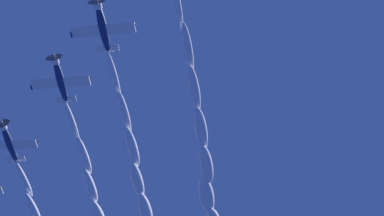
{
  "coord_description": "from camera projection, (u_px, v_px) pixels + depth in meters",
  "views": [
    {
      "loc": [
        16.39,
        -18.8,
        1.87
      ],
      "look_at": [
        -4.78,
        20.6,
        68.52
      ],
      "focal_mm": 49.69,
      "sensor_mm": 36.0,
      "label": 1
    }
  ],
  "objects": [
    {
      "name": "airplane_left_wingman",
      "position": [
        102.0,
        26.0,
        75.04
      ],
      "size": [
        9.28,
        8.39,
        2.75
      ],
      "color": "navy"
    },
    {
      "name": "airplane_right_wingman",
      "position": [
        60.0,
        79.0,
        81.17
      ],
      "size": [
        9.27,
        8.38,
        2.8
      ],
      "color": "navy"
    },
    {
      "name": "airplane_outer_left",
      "position": [
        9.0,
        142.0,
        86.83
      ],
      "size": [
        9.28,
        8.39,
        2.76
      ],
      "color": "navy"
    },
    {
      "name": "smoke_trail_lead",
      "position": [
        211.0,
        216.0,
        88.65
      ],
      "size": [
        23.46,
        57.24,
        7.09
      ],
      "color": "white"
    }
  ]
}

